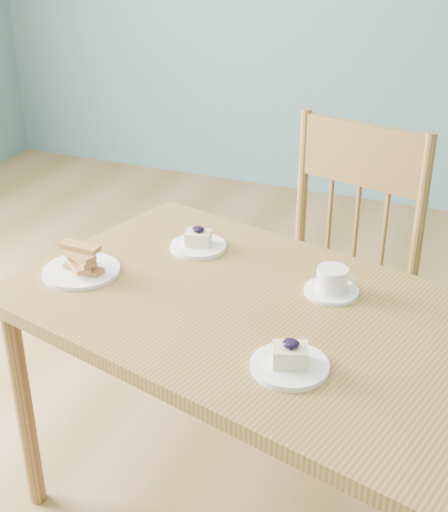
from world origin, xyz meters
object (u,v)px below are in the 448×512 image
at_px(coffee_cup, 332,283).
at_px(biscotti_plate, 81,264).
at_px(dining_table, 275,338).
at_px(cheesecake_plate_far, 198,243).
at_px(cheesecake_plate_near, 290,361).
at_px(dining_chair, 330,283).

distance_m(coffee_cup, biscotti_plate, 0.64).
height_order(dining_table, cheesecake_plate_far, cheesecake_plate_far).
bearing_deg(biscotti_plate, cheesecake_plate_near, -17.18).
bearing_deg(coffee_cup, biscotti_plate, -167.74).
height_order(dining_chair, cheesecake_plate_far, dining_chair).
bearing_deg(biscotti_plate, dining_table, 0.24).
bearing_deg(biscotti_plate, dining_chair, 45.44).
relative_size(cheesecake_plate_near, biscotti_plate, 0.83).
bearing_deg(coffee_cup, dining_chair, 102.86).
bearing_deg(dining_chair, biscotti_plate, -119.50).
relative_size(cheesecake_plate_near, coffee_cup, 1.22).
bearing_deg(dining_chair, coffee_cup, -61.27).
height_order(dining_chair, biscotti_plate, dining_chair).
xyz_separation_m(cheesecake_plate_far, biscotti_plate, (-0.22, -0.24, 0.01)).
height_order(dining_table, dining_chair, dining_chair).
distance_m(dining_chair, cheesecake_plate_far, 0.47).
height_order(dining_chair, coffee_cup, dining_chair).
distance_m(dining_table, dining_chair, 0.55).
xyz_separation_m(dining_table, cheesecake_plate_far, (-0.31, 0.24, 0.09)).
relative_size(dining_table, cheesecake_plate_far, 9.29).
xyz_separation_m(cheesecake_plate_near, biscotti_plate, (-0.62, 0.19, 0.01)).
relative_size(dining_table, dining_chair, 1.47).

